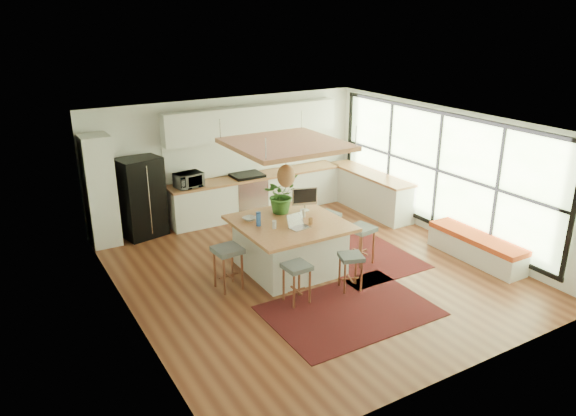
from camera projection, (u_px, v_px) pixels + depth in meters
floor at (311, 270)px, 9.94m from camera, size 7.00×7.00×0.00m
ceiling at (314, 125)px, 9.01m from camera, size 7.00×7.00×0.00m
wall_back at (229, 157)px, 12.31m from camera, size 6.50×0.00×6.50m
wall_front at (467, 282)px, 6.64m from camera, size 6.50×0.00×6.50m
wall_left at (126, 238)px, 7.93m from camera, size 0.00×7.00×7.00m
wall_right at (446, 174)px, 11.03m from camera, size 0.00×7.00×7.00m
window_wall at (445, 172)px, 11.00m from camera, size 0.10×6.20×2.60m
pantry at (100, 191)px, 10.72m from camera, size 0.55×0.60×2.25m
back_counter_base at (257, 195)px, 12.62m from camera, size 4.20×0.60×0.88m
back_counter_top at (257, 176)px, 12.47m from camera, size 4.24×0.64×0.05m
backsplash at (251, 154)px, 12.55m from camera, size 4.20×0.02×0.80m
upper_cabinets at (253, 121)px, 12.15m from camera, size 4.20×0.34×0.70m
range at (248, 194)px, 12.48m from camera, size 0.76×0.62×1.00m
right_counter_base at (370, 192)px, 12.80m from camera, size 0.60×2.50×0.88m
right_counter_top at (371, 174)px, 12.65m from camera, size 0.64×2.54×0.05m
window_bench at (476, 247)px, 10.29m from camera, size 0.52×2.00×0.50m
ceiling_panel at (286, 159)px, 9.42m from camera, size 1.86×1.86×0.80m
rug_near at (350, 311)px, 8.60m from camera, size 2.60×1.80×0.01m
rug_right at (354, 252)px, 10.67m from camera, size 1.80×2.60×0.01m
fridge at (141, 194)px, 11.20m from camera, size 0.96×0.83×1.69m
island at (289, 245)px, 9.85m from camera, size 1.85×1.85×0.93m
stool_near_left at (297, 282)px, 8.75m from camera, size 0.42×0.42×0.68m
stool_near_right at (351, 270)px, 9.15m from camera, size 0.48×0.48×0.64m
stool_right_front at (361, 246)px, 10.11m from camera, size 0.50×0.50×0.74m
stool_right_back at (327, 229)px, 10.90m from camera, size 0.50×0.50×0.69m
stool_left_side at (228, 269)px, 9.19m from camera, size 0.48×0.48×0.76m
laptop at (300, 222)px, 9.37m from camera, size 0.40×0.41×0.26m
monitor at (305, 198)px, 10.14m from camera, size 0.53×0.32×0.46m
microwave at (189, 178)px, 11.55m from camera, size 0.61×0.40×0.39m
island_plant at (281, 198)px, 10.06m from camera, size 0.92×0.94×0.55m
island_bowl at (250, 219)px, 9.75m from camera, size 0.30×0.30×0.06m
island_bottle_0 at (260, 221)px, 9.48m from camera, size 0.07×0.07×0.19m
island_bottle_1 at (274, 224)px, 9.35m from camera, size 0.07×0.07×0.19m
island_bottle_2 at (310, 219)px, 9.54m from camera, size 0.07×0.07×0.19m
island_bottle_3 at (305, 212)px, 9.87m from camera, size 0.07×0.07×0.19m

